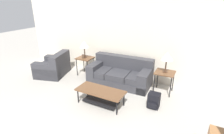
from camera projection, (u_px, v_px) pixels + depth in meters
The scene contains 10 objects.
wall_back at pixel (134, 40), 5.56m from camera, with size 8.86×0.06×2.60m.
couch at pixel (120, 74), 5.54m from camera, with size 1.98×0.99×0.82m.
armchair at pixel (54, 67), 6.14m from camera, with size 1.17×1.28×0.80m.
coffee_table at pixel (100, 94), 4.40m from camera, with size 1.24×0.53×0.40m.
side_table_left at pixel (85, 59), 6.04m from camera, with size 0.53×0.49×0.63m.
side_table_right at pixel (165, 74), 4.87m from camera, with size 0.53×0.49×0.63m.
table_lamp_left at pixel (84, 44), 5.84m from camera, with size 0.35×0.35×0.58m.
table_lamp_right at pixel (167, 56), 4.67m from camera, with size 0.35×0.35×0.58m.
backpack at pixel (154, 101), 4.31m from camera, with size 0.28×0.30×0.39m.
picture_frame at pixel (83, 56), 5.94m from camera, with size 0.10×0.04×0.13m.
Camera 1 is at (1.93, -0.40, 2.56)m, focal length 28.00 mm.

